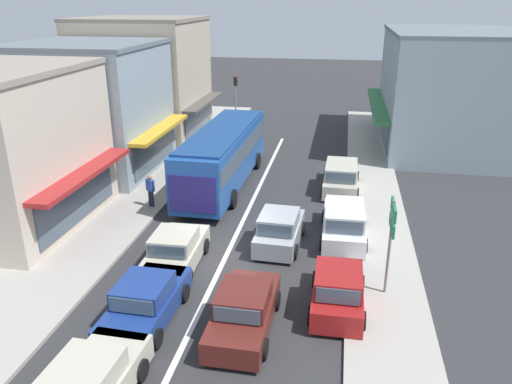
# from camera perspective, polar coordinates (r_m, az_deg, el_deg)

# --- Properties ---
(ground_plane) EXTENTS (140.00, 140.00, 0.00)m
(ground_plane) POSITION_cam_1_polar(r_m,az_deg,el_deg) (20.82, -3.21, -6.83)
(ground_plane) COLOR #2D2D30
(lane_centre_line) EXTENTS (0.20, 28.00, 0.01)m
(lane_centre_line) POSITION_cam_1_polar(r_m,az_deg,el_deg) (24.34, -1.09, -2.44)
(lane_centre_line) COLOR silver
(lane_centre_line) RESTS_ON ground
(sidewalk_left) EXTENTS (5.20, 44.00, 0.14)m
(sidewalk_left) POSITION_cam_1_polar(r_m,az_deg,el_deg) (28.06, -14.04, 0.35)
(sidewalk_left) COLOR #A39E96
(sidewalk_left) RESTS_ON ground
(kerb_right) EXTENTS (2.80, 44.00, 0.12)m
(kerb_right) POSITION_cam_1_polar(r_m,az_deg,el_deg) (25.83, 13.42, -1.47)
(kerb_right) COLOR #A39E96
(kerb_right) RESTS_ON ground
(shopfront_corner_near) EXTENTS (7.40, 7.99, 7.18)m
(shopfront_corner_near) POSITION_cam_1_polar(r_m,az_deg,el_deg) (24.53, -26.78, 4.30)
(shopfront_corner_near) COLOR beige
(shopfront_corner_near) RESTS_ON ground
(shopfront_mid_block) EXTENTS (8.45, 7.76, 7.51)m
(shopfront_mid_block) POSITION_cam_1_polar(r_m,az_deg,el_deg) (31.09, -18.26, 9.03)
(shopfront_mid_block) COLOR #84939E
(shopfront_mid_block) RESTS_ON ground
(shopfront_far_end) EXTENTS (9.07, 8.14, 8.53)m
(shopfront_far_end) POSITION_cam_1_polar(r_m,az_deg,el_deg) (38.30, -12.66, 12.51)
(shopfront_far_end) COLOR #B2A38E
(shopfront_far_end) RESTS_ON ground
(building_right_far) EXTENTS (9.63, 13.49, 7.84)m
(building_right_far) POSITION_cam_1_polar(r_m,az_deg,el_deg) (37.59, 21.25, 10.90)
(building_right_far) COLOR #84939E
(building_right_far) RESTS_ON ground
(city_bus) EXTENTS (2.92, 10.91, 3.23)m
(city_bus) POSITION_cam_1_polar(r_m,az_deg,el_deg) (27.37, -3.79, 4.44)
(city_bus) COLOR #1E4C99
(city_bus) RESTS_ON ground
(sedan_behind_bus_mid) EXTENTS (1.97, 4.24, 1.47)m
(sedan_behind_bus_mid) POSITION_cam_1_polar(r_m,az_deg,el_deg) (19.66, -9.22, -6.72)
(sedan_behind_bus_mid) COLOR #B7B29E
(sedan_behind_bus_mid) RESTS_ON ground
(sedan_adjacent_lane_lead) EXTENTS (1.93, 4.22, 1.47)m
(sedan_adjacent_lane_lead) POSITION_cam_1_polar(r_m,az_deg,el_deg) (16.07, -1.39, -13.43)
(sedan_adjacent_lane_lead) COLOR #561E19
(sedan_adjacent_lane_lead) RESTS_ON ground
(hatchback_queue_far_back) EXTENTS (1.94, 3.77, 1.54)m
(hatchback_queue_far_back) POSITION_cam_1_polar(r_m,az_deg,el_deg) (21.05, 2.69, -4.33)
(hatchback_queue_far_back) COLOR #9EA3A8
(hatchback_queue_far_back) RESTS_ON ground
(sedan_adjacent_lane_trail) EXTENTS (1.98, 4.24, 1.47)m
(sedan_adjacent_lane_trail) POSITION_cam_1_polar(r_m,az_deg,el_deg) (16.84, -12.51, -12.19)
(sedan_adjacent_lane_trail) COLOR navy
(sedan_adjacent_lane_trail) RESTS_ON ground
(parked_hatchback_kerb_front) EXTENTS (1.82, 3.70, 1.54)m
(parked_hatchback_kerb_front) POSITION_cam_1_polar(r_m,az_deg,el_deg) (17.19, 9.35, -11.00)
(parked_hatchback_kerb_front) COLOR maroon
(parked_hatchback_kerb_front) RESTS_ON ground
(parked_wagon_kerb_second) EXTENTS (2.00, 4.53, 1.58)m
(parked_wagon_kerb_second) POSITION_cam_1_polar(r_m,az_deg,el_deg) (21.94, 10.00, -3.44)
(parked_wagon_kerb_second) COLOR silver
(parked_wagon_kerb_second) RESTS_ON ground
(parked_wagon_kerb_third) EXTENTS (1.99, 4.52, 1.58)m
(parked_wagon_kerb_third) POSITION_cam_1_polar(r_m,az_deg,el_deg) (27.41, 9.69, 1.70)
(parked_wagon_kerb_third) COLOR #B7B29E
(parked_wagon_kerb_third) RESTS_ON ground
(traffic_light_downstreet) EXTENTS (0.32, 0.24, 4.20)m
(traffic_light_downstreet) POSITION_cam_1_polar(r_m,az_deg,el_deg) (39.25, -2.34, 11.11)
(traffic_light_downstreet) COLOR gray
(traffic_light_downstreet) RESTS_ON ground
(directional_road_sign) EXTENTS (0.10, 1.40, 3.60)m
(directional_road_sign) POSITION_cam_1_polar(r_m,az_deg,el_deg) (17.31, 15.27, -3.74)
(directional_road_sign) COLOR gray
(directional_road_sign) RESTS_ON ground
(pedestrian_with_handbag_near) EXTENTS (0.28, 0.66, 1.63)m
(pedestrian_with_handbag_near) POSITION_cam_1_polar(r_m,az_deg,el_deg) (29.77, -8.35, 4.02)
(pedestrian_with_handbag_near) COLOR #4C4742
(pedestrian_with_handbag_near) RESTS_ON sidewalk_left
(pedestrian_browsing_midblock) EXTENTS (0.53, 0.34, 1.63)m
(pedestrian_browsing_midblock) POSITION_cam_1_polar(r_m,az_deg,el_deg) (24.99, -11.98, 0.35)
(pedestrian_browsing_midblock) COLOR #232838
(pedestrian_browsing_midblock) RESTS_ON sidewalk_left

